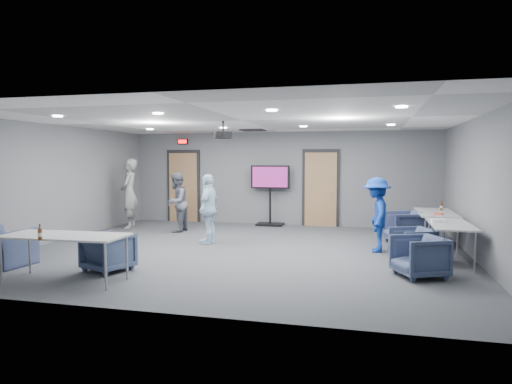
% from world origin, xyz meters
% --- Properties ---
extents(floor, '(9.00, 9.00, 0.00)m').
position_xyz_m(floor, '(0.00, 0.00, 0.00)').
color(floor, '#33363A').
rests_on(floor, ground).
extents(ceiling, '(9.00, 9.00, 0.00)m').
position_xyz_m(ceiling, '(0.00, 0.00, 2.70)').
color(ceiling, white).
rests_on(ceiling, wall_back).
extents(wall_back, '(9.00, 0.02, 2.70)m').
position_xyz_m(wall_back, '(0.00, 4.00, 1.35)').
color(wall_back, slate).
rests_on(wall_back, floor).
extents(wall_front, '(9.00, 0.02, 2.70)m').
position_xyz_m(wall_front, '(0.00, -4.00, 1.35)').
color(wall_front, slate).
rests_on(wall_front, floor).
extents(wall_left, '(0.02, 8.00, 2.70)m').
position_xyz_m(wall_left, '(-4.50, 0.00, 1.35)').
color(wall_left, slate).
rests_on(wall_left, floor).
extents(wall_right, '(0.02, 8.00, 2.70)m').
position_xyz_m(wall_right, '(4.50, 0.00, 1.35)').
color(wall_right, slate).
rests_on(wall_right, floor).
extents(door_left, '(1.06, 0.17, 2.24)m').
position_xyz_m(door_left, '(-3.00, 3.95, 1.07)').
color(door_left, black).
rests_on(door_left, wall_back).
extents(door_right, '(1.06, 0.17, 2.24)m').
position_xyz_m(door_right, '(1.20, 3.95, 1.07)').
color(door_right, black).
rests_on(door_right, wall_back).
extents(exit_sign, '(0.32, 0.08, 0.16)m').
position_xyz_m(exit_sign, '(-3.00, 3.93, 2.45)').
color(exit_sign, black).
rests_on(exit_sign, wall_back).
extents(hvac_diffuser, '(0.60, 0.60, 0.03)m').
position_xyz_m(hvac_diffuser, '(-0.50, 2.80, 2.69)').
color(hvac_diffuser, black).
rests_on(hvac_diffuser, ceiling).
extents(downlights, '(6.18, 3.78, 0.02)m').
position_xyz_m(downlights, '(0.00, 0.00, 2.68)').
color(downlights, white).
rests_on(downlights, ceiling).
extents(person_a, '(0.63, 0.80, 1.93)m').
position_xyz_m(person_a, '(-3.90, 2.27, 0.97)').
color(person_a, gray).
rests_on(person_a, floor).
extents(person_b, '(0.60, 0.77, 1.56)m').
position_xyz_m(person_b, '(-2.36, 1.97, 0.78)').
color(person_b, '#585B69').
rests_on(person_b, floor).
extents(person_c, '(0.41, 0.93, 1.57)m').
position_xyz_m(person_c, '(-0.97, 0.63, 0.79)').
color(person_c, '#C6E6FF').
rests_on(person_c, floor).
extents(person_d, '(0.60, 1.01, 1.54)m').
position_xyz_m(person_d, '(2.70, 0.56, 0.77)').
color(person_d, navy).
rests_on(person_d, floor).
extents(chair_right_a, '(1.03, 1.01, 0.74)m').
position_xyz_m(chair_right_a, '(3.35, 1.63, 0.37)').
color(chair_right_a, '#3D476A').
rests_on(chair_right_a, floor).
extents(chair_right_b, '(0.91, 0.90, 0.63)m').
position_xyz_m(chair_right_b, '(3.35, -0.23, 0.32)').
color(chair_right_b, '#3A4664').
rests_on(chair_right_b, floor).
extents(chair_right_c, '(0.97, 0.96, 0.67)m').
position_xyz_m(chair_right_c, '(3.35, -1.40, 0.34)').
color(chair_right_c, '#3C4868').
rests_on(chair_right_c, floor).
extents(chair_front_a, '(0.90, 0.91, 0.65)m').
position_xyz_m(chair_front_a, '(-1.74, -2.24, 0.32)').
color(chair_front_a, '#3D4B6A').
rests_on(chair_front_a, floor).
extents(table_right_a, '(0.78, 1.88, 0.73)m').
position_xyz_m(table_right_a, '(4.00, 1.73, 0.69)').
color(table_right_a, silver).
rests_on(table_right_a, floor).
extents(table_right_b, '(0.70, 1.68, 0.73)m').
position_xyz_m(table_right_b, '(4.00, -0.17, 0.68)').
color(table_right_b, silver).
rests_on(table_right_b, floor).
extents(table_front_left, '(1.95, 0.87, 0.73)m').
position_xyz_m(table_front_left, '(-2.03, -3.00, 0.69)').
color(table_front_left, silver).
rests_on(table_front_left, floor).
extents(bottle_front, '(0.06, 0.06, 0.24)m').
position_xyz_m(bottle_front, '(-2.05, -3.50, 0.82)').
color(bottle_front, '#5B2B0F').
rests_on(bottle_front, table_front_left).
extents(bottle_right, '(0.06, 0.06, 0.23)m').
position_xyz_m(bottle_right, '(4.17, 2.13, 0.81)').
color(bottle_right, '#5B2B0F').
rests_on(bottle_right, table_right_a).
extents(snack_box, '(0.20, 0.17, 0.04)m').
position_xyz_m(snack_box, '(3.98, 1.18, 0.75)').
color(snack_box, '#C54831').
rests_on(snack_box, table_right_a).
extents(wrapper, '(0.26, 0.19, 0.06)m').
position_xyz_m(wrapper, '(3.81, -0.04, 0.76)').
color(wrapper, silver).
rests_on(wrapper, table_right_b).
extents(tv_stand, '(1.13, 0.54, 1.74)m').
position_xyz_m(tv_stand, '(-0.23, 3.75, 0.98)').
color(tv_stand, black).
rests_on(tv_stand, floor).
extents(projector, '(0.43, 0.40, 0.36)m').
position_xyz_m(projector, '(-0.40, -0.05, 2.40)').
color(projector, black).
rests_on(projector, ceiling).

